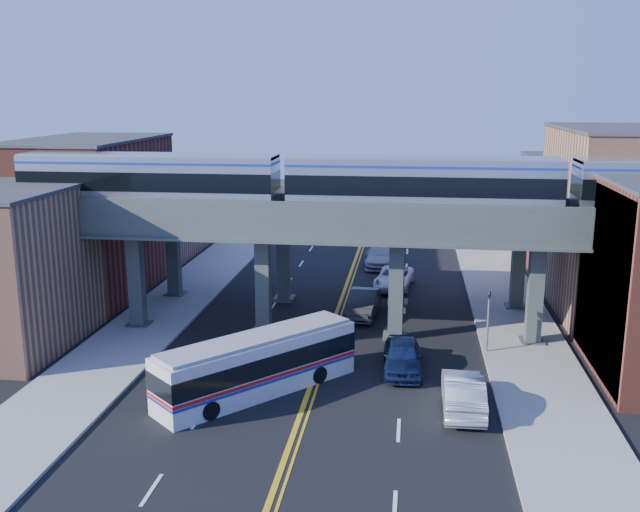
{
  "coord_description": "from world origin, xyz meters",
  "views": [
    {
      "loc": [
        4.78,
        -32.79,
        14.42
      ],
      "look_at": [
        -0.59,
        8.49,
        4.8
      ],
      "focal_mm": 40.0,
      "sensor_mm": 36.0,
      "label": 1
    }
  ],
  "objects_px": {
    "traffic_signal": "(488,315)",
    "car_lane_c": "(394,278)",
    "transit_bus": "(258,365)",
    "car_parked_curb": "(463,392)",
    "stop_sign": "(323,335)",
    "car_lane_b": "(363,304)",
    "car_lane_a": "(402,356)",
    "car_lane_d": "(381,256)",
    "transit_train": "(422,184)"
  },
  "relations": [
    {
      "from": "car_lane_a",
      "to": "car_lane_c",
      "type": "distance_m",
      "value": 16.59
    },
    {
      "from": "transit_train",
      "to": "traffic_signal",
      "type": "height_order",
      "value": "transit_train"
    },
    {
      "from": "car_lane_c",
      "to": "car_lane_a",
      "type": "bearing_deg",
      "value": -79.76
    },
    {
      "from": "stop_sign",
      "to": "car_parked_curb",
      "type": "xyz_separation_m",
      "value": [
        7.1,
        -4.54,
        -0.89
      ]
    },
    {
      "from": "transit_train",
      "to": "car_lane_a",
      "type": "height_order",
      "value": "transit_train"
    },
    {
      "from": "traffic_signal",
      "to": "car_lane_d",
      "type": "relative_size",
      "value": 0.68
    },
    {
      "from": "car_lane_c",
      "to": "car_lane_d",
      "type": "height_order",
      "value": "car_lane_d"
    },
    {
      "from": "car_lane_b",
      "to": "car_lane_c",
      "type": "relative_size",
      "value": 0.95
    },
    {
      "from": "transit_train",
      "to": "car_parked_curb",
      "type": "height_order",
      "value": "transit_train"
    },
    {
      "from": "transit_bus",
      "to": "car_lane_b",
      "type": "bearing_deg",
      "value": 23.93
    },
    {
      "from": "transit_train",
      "to": "car_lane_b",
      "type": "xyz_separation_m",
      "value": [
        -3.53,
        4.08,
        -8.44
      ]
    },
    {
      "from": "traffic_signal",
      "to": "stop_sign",
      "type": "bearing_deg",
      "value": -161.37
    },
    {
      "from": "transit_train",
      "to": "traffic_signal",
      "type": "relative_size",
      "value": 11.62
    },
    {
      "from": "transit_train",
      "to": "transit_bus",
      "type": "distance_m",
      "value": 14.14
    },
    {
      "from": "transit_bus",
      "to": "car_lane_c",
      "type": "relative_size",
      "value": 1.76
    },
    {
      "from": "car_lane_c",
      "to": "stop_sign",
      "type": "bearing_deg",
      "value": -94.38
    },
    {
      "from": "car_lane_b",
      "to": "car_lane_c",
      "type": "distance_m",
      "value": 7.51
    },
    {
      "from": "transit_bus",
      "to": "car_lane_d",
      "type": "relative_size",
      "value": 1.59
    },
    {
      "from": "car_parked_curb",
      "to": "car_lane_c",
      "type": "bearing_deg",
      "value": -79.62
    },
    {
      "from": "transit_train",
      "to": "transit_bus",
      "type": "xyz_separation_m",
      "value": [
        -7.77,
        -8.8,
        -7.87
      ]
    },
    {
      "from": "car_lane_a",
      "to": "car_parked_curb",
      "type": "relative_size",
      "value": 0.95
    },
    {
      "from": "transit_train",
      "to": "car_lane_d",
      "type": "xyz_separation_m",
      "value": [
        -3.04,
        18.19,
        -8.41
      ]
    },
    {
      "from": "traffic_signal",
      "to": "car_lane_a",
      "type": "bearing_deg",
      "value": -145.58
    },
    {
      "from": "car_lane_a",
      "to": "transit_train",
      "type": "bearing_deg",
      "value": 78.85
    },
    {
      "from": "stop_sign",
      "to": "car_lane_b",
      "type": "distance_m",
      "value": 9.25
    },
    {
      "from": "car_lane_d",
      "to": "car_lane_b",
      "type": "bearing_deg",
      "value": -92.32
    },
    {
      "from": "stop_sign",
      "to": "car_lane_c",
      "type": "height_order",
      "value": "stop_sign"
    },
    {
      "from": "traffic_signal",
      "to": "car_lane_a",
      "type": "distance_m",
      "value": 5.84
    },
    {
      "from": "stop_sign",
      "to": "car_lane_b",
      "type": "relative_size",
      "value": 0.51
    },
    {
      "from": "car_lane_c",
      "to": "car_parked_curb",
      "type": "relative_size",
      "value": 1.03
    },
    {
      "from": "car_lane_b",
      "to": "car_lane_d",
      "type": "bearing_deg",
      "value": 92.6
    },
    {
      "from": "stop_sign",
      "to": "car_lane_a",
      "type": "distance_m",
      "value": 4.33
    },
    {
      "from": "transit_train",
      "to": "traffic_signal",
      "type": "xyz_separation_m",
      "value": [
        3.87,
        -2.0,
        -6.98
      ]
    },
    {
      "from": "stop_sign",
      "to": "car_lane_b",
      "type": "xyz_separation_m",
      "value": [
        1.5,
        9.08,
        -0.91
      ]
    },
    {
      "from": "transit_bus",
      "to": "car_lane_c",
      "type": "xyz_separation_m",
      "value": [
        6.06,
        20.17,
        -0.66
      ]
    },
    {
      "from": "car_lane_a",
      "to": "traffic_signal",
      "type": "bearing_deg",
      "value": 31.97
    },
    {
      "from": "car_lane_a",
      "to": "car_parked_curb",
      "type": "distance_m",
      "value": 5.2
    },
    {
      "from": "transit_bus",
      "to": "car_lane_a",
      "type": "height_order",
      "value": "transit_bus"
    },
    {
      "from": "car_lane_a",
      "to": "car_parked_curb",
      "type": "xyz_separation_m",
      "value": [
        2.87,
        -4.34,
        0.02
      ]
    },
    {
      "from": "traffic_signal",
      "to": "car_lane_d",
      "type": "bearing_deg",
      "value": 108.9
    },
    {
      "from": "stop_sign",
      "to": "car_lane_c",
      "type": "distance_m",
      "value": 16.73
    },
    {
      "from": "car_lane_d",
      "to": "car_parked_curb",
      "type": "distance_m",
      "value": 28.19
    },
    {
      "from": "car_parked_curb",
      "to": "car_lane_b",
      "type": "bearing_deg",
      "value": -67.53
    },
    {
      "from": "car_lane_c",
      "to": "car_lane_b",
      "type": "bearing_deg",
      "value": -96.93
    },
    {
      "from": "traffic_signal",
      "to": "car_lane_c",
      "type": "bearing_deg",
      "value": 112.67
    },
    {
      "from": "traffic_signal",
      "to": "transit_bus",
      "type": "height_order",
      "value": "traffic_signal"
    },
    {
      "from": "transit_train",
      "to": "traffic_signal",
      "type": "distance_m",
      "value": 8.23
    },
    {
      "from": "car_lane_a",
      "to": "stop_sign",
      "type": "bearing_deg",
      "value": 174.86
    },
    {
      "from": "transit_bus",
      "to": "car_parked_curb",
      "type": "distance_m",
      "value": 9.89
    },
    {
      "from": "transit_train",
      "to": "transit_bus",
      "type": "bearing_deg",
      "value": -131.44
    }
  ]
}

